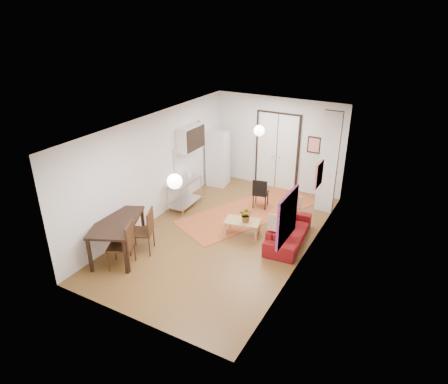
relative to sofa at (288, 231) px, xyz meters
The scene contains 27 objects.
floor 1.65m from the sofa, 162.35° to the right, with size 7.00×7.00×0.00m, color brown.
ceiling 3.08m from the sofa, 162.35° to the right, with size 4.20×7.00×0.02m, color silver.
wall_back 3.58m from the sofa, 117.23° to the left, with size 4.20×0.02×2.90m, color silver.
wall_front 4.44m from the sofa, 111.19° to the right, with size 4.20×0.02×2.90m, color silver.
wall_left 3.86m from the sofa, behind, with size 0.02×7.00×2.90m, color silver.
wall_right 1.38m from the sofa, 41.72° to the right, with size 0.02×7.00×2.90m, color silver.
double_doors 3.47m from the sofa, 117.58° to the left, with size 1.44×0.06×2.50m, color white.
stub_partition 2.39m from the sofa, 81.65° to the left, with size 0.50×0.10×2.90m, color silver.
wall_cabinet 3.96m from the sofa, 163.80° to the left, with size 0.35×1.00×0.70m, color white.
painting_popart 2.28m from the sofa, 73.17° to the right, with size 0.05×1.00×1.00m, color red.
painting_abstract 1.64m from the sofa, 30.26° to the left, with size 0.05×0.50×0.60m, color #EEE1C7.
poster_back 3.28m from the sofa, 97.61° to the left, with size 0.40×0.03×0.50m, color red.
print_left 4.26m from the sofa, 157.38° to the left, with size 0.03×0.44×0.54m, color olive.
pendant_back 2.92m from the sofa, 135.75° to the left, with size 0.30×0.30×0.80m.
pendant_front 3.53m from the sofa, 121.84° to the right, with size 0.30×0.30×0.80m.
kilim_rug 1.82m from the sofa, 147.32° to the left, with size 1.57×4.20×0.01m, color #BD602F.
sofa is the anchor object (origin of this frame).
coffee_table 1.17m from the sofa, 167.81° to the right, with size 0.98×0.67×0.40m.
potted_plant 1.12m from the sofa, 166.69° to the right, with size 0.30×0.35×0.39m, color #2D6530.
kitchen_counter 3.33m from the sofa, behind, with size 0.60×1.14×0.86m.
bowl 3.35m from the sofa, behind, with size 0.20×0.20×0.05m, color white.
soap_bottle 3.42m from the sofa, 169.97° to the left, with size 0.08×0.08×0.18m, color #5190B0.
fridge 4.06m from the sofa, 145.19° to the left, with size 0.63×0.63×1.79m, color silver.
dining_table 4.14m from the sofa, 143.44° to the right, with size 1.49×1.83×0.88m.
dining_chair_near 3.53m from the sofa, 145.60° to the right, with size 0.68×0.81×1.09m.
dining_chair_far 3.96m from the sofa, 137.19° to the right, with size 0.68×0.81×1.09m.
black_side_chair 2.05m from the sofa, 132.71° to the left, with size 0.49×0.49×0.91m.
Camera 1 is at (4.26, -7.77, 5.32)m, focal length 32.00 mm.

